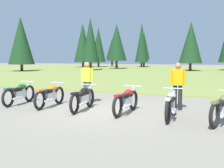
{
  "coord_description": "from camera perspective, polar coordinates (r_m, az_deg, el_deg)",
  "views": [
    {
      "loc": [
        3.89,
        -8.47,
        1.83
      ],
      "look_at": [
        0.0,
        0.6,
        0.9
      ],
      "focal_mm": 44.3,
      "sensor_mm": 36.0,
      "label": 1
    }
  ],
  "objects": [
    {
      "name": "ground_plane",
      "position": [
        9.5,
        -1.43,
        -5.73
      ],
      "size": [
        140.0,
        140.0,
        0.0
      ],
      "primitive_type": "plane",
      "color": "gray"
    },
    {
      "name": "grass_moorland",
      "position": [
        35.22,
        16.87,
        2.26
      ],
      "size": [
        80.0,
        44.0,
        0.1
      ],
      "primitive_type": "cube",
      "color": "olive",
      "rests_on": "ground"
    },
    {
      "name": "forest_treeline",
      "position": [
        43.1,
        5.17,
        8.78
      ],
      "size": [
        42.51,
        27.43,
        8.81
      ],
      "color": "#47331E",
      "rests_on": "ground"
    },
    {
      "name": "motorcycle_british_green",
      "position": [
        11.54,
        -18.54,
        -1.83
      ],
      "size": [
        0.62,
        2.1,
        0.88
      ],
      "color": "black",
      "rests_on": "ground"
    },
    {
      "name": "motorcycle_orange",
      "position": [
        10.62,
        -12.63,
        -2.28
      ],
      "size": [
        0.62,
        2.1,
        0.88
      ],
      "color": "black",
      "rests_on": "ground"
    },
    {
      "name": "motorcycle_black",
      "position": [
        9.72,
        -6.01,
        -2.88
      ],
      "size": [
        0.62,
        2.1,
        0.88
      ],
      "color": "black",
      "rests_on": "ground"
    },
    {
      "name": "motorcycle_red",
      "position": [
        9.13,
        2.96,
        -3.4
      ],
      "size": [
        0.62,
        2.1,
        0.88
      ],
      "color": "black",
      "rests_on": "ground"
    },
    {
      "name": "motorcycle_silver",
      "position": [
        8.57,
        12.05,
        -4.09
      ],
      "size": [
        0.62,
        2.1,
        0.88
      ],
      "color": "black",
      "rests_on": "ground"
    },
    {
      "name": "motorcycle_olive",
      "position": [
        8.34,
        21.92,
        -4.62
      ],
      "size": [
        0.77,
        2.06,
        0.88
      ],
      "color": "black",
      "rests_on": "ground"
    },
    {
      "name": "rider_near_row_end",
      "position": [
        9.96,
        13.43,
        0.15
      ],
      "size": [
        0.55,
        0.26,
        1.67
      ],
      "color": "black",
      "rests_on": "ground"
    },
    {
      "name": "rider_with_back_turned",
      "position": [
        11.16,
        -5.17,
        0.83
      ],
      "size": [
        0.55,
        0.23,
        1.67
      ],
      "color": "#4C4233",
      "rests_on": "ground"
    }
  ]
}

